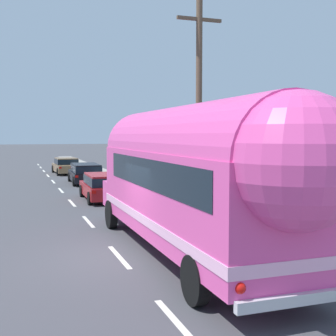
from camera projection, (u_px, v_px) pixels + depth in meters
ground_plane at (119, 257)px, 12.26m from camera, size 300.00×300.00×0.00m
lane_markings at (113, 195)px, 24.65m from camera, size 3.69×80.00×0.01m
sidewalk_slab at (161, 198)px, 23.15m from camera, size 1.93×90.00×0.15m
utility_pole at (199, 106)px, 17.14m from camera, size 1.80×0.24×8.50m
painted_bus at (194, 174)px, 11.72m from camera, size 2.64×12.24×4.12m
car_lead at (104, 185)px, 22.67m from camera, size 2.04×4.43×1.37m
car_second at (85, 172)px, 30.46m from camera, size 2.07×4.69×1.37m
car_third at (66, 165)px, 38.16m from camera, size 2.10×4.82×1.37m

